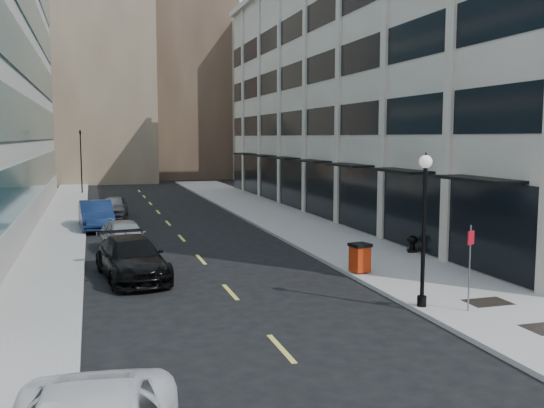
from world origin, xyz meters
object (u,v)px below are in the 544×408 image
lamppost (424,216)px  sign_post (470,257)px  car_grey_sedan (114,207)px  traffic_signal (80,134)px  car_silver_sedan (124,236)px  trash_bin (360,257)px  car_black_pickup (132,258)px  car_blue_sedan (96,215)px  urn_planter (412,242)px

lamppost → sign_post: (1.10, -0.87, -1.17)m
lamppost → car_grey_sedan: bearing=108.3°
traffic_signal → car_grey_sedan: traffic_signal is taller
traffic_signal → car_silver_sedan: bearing=-85.8°
traffic_signal → trash_bin: size_ratio=5.99×
car_black_pickup → car_blue_sedan: (-1.21, 13.48, 0.05)m
car_silver_sedan → urn_planter: size_ratio=5.95×
car_black_pickup → lamppost: bearing=-47.4°
car_grey_sedan → urn_planter: (12.80, -17.53, -0.11)m
car_black_pickup → trash_bin: size_ratio=4.71×
traffic_signal → urn_planter: bearing=-67.1°
car_black_pickup → sign_post: size_ratio=2.05×
car_silver_sedan → trash_bin: car_silver_sedan is taller
car_blue_sedan → sign_post: size_ratio=1.93×
traffic_signal → car_black_pickup: (2.30, -36.87, -4.92)m
sign_post → lamppost: bearing=118.7°
car_grey_sedan → lamppost: bearing=-65.9°
traffic_signal → car_grey_sedan: bearing=-82.8°
traffic_signal → car_silver_sedan: traffic_signal is taller
traffic_signal → lamppost: 45.39m
traffic_signal → car_silver_sedan: (2.30, -31.43, -4.92)m
car_silver_sedan → car_grey_sedan: (0.00, 13.13, -0.06)m
car_black_pickup → traffic_signal: bearing=86.2°
sign_post → car_silver_sedan: bearing=102.6°
car_grey_sedan → car_silver_sedan: bearing=-84.2°
car_black_pickup → car_silver_sedan: (0.00, 5.44, 0.00)m
trash_bin → urn_planter: 5.26m
trash_bin → lamppost: size_ratio=0.24×
traffic_signal → car_black_pickup: traffic_signal is taller
trash_bin → sign_post: (0.95, -5.82, 1.07)m
car_grey_sedan → lamppost: size_ratio=0.88×
car_silver_sedan → lamppost: lamppost is taller
car_blue_sedan → car_black_pickup: bearing=-88.6°
trash_bin → lamppost: lamppost is taller
car_black_pickup → car_silver_sedan: car_silver_sedan is taller
traffic_signal → urn_planter: 39.21m
lamppost → trash_bin: bearing=88.3°
car_silver_sedan → lamppost: size_ratio=0.96×
traffic_signal → trash_bin: 40.85m
car_black_pickup → sign_post: 12.54m
traffic_signal → lamppost: (10.80, -44.00, -2.70)m
car_silver_sedan → traffic_signal: bearing=87.7°
trash_bin → car_grey_sedan: bearing=101.9°
trash_bin → urn_planter: bearing=27.2°
car_blue_sedan → urn_planter: (14.01, -12.43, -0.22)m
sign_post → urn_planter: (3.20, 9.05, -1.22)m
trash_bin → urn_planter: trash_bin is taller
car_silver_sedan → sign_post: (9.60, -13.44, 1.05)m
car_blue_sedan → traffic_signal: bearing=88.9°
car_blue_sedan → car_silver_sedan: bearing=-85.2°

